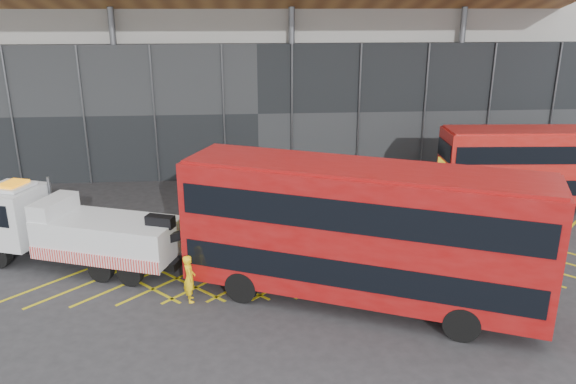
{
  "coord_description": "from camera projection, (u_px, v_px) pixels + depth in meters",
  "views": [
    {
      "loc": [
        1.18,
        -21.51,
        10.17
      ],
      "look_at": [
        3.0,
        1.5,
        2.4
      ],
      "focal_mm": 35.0,
      "sensor_mm": 36.0,
      "label": 1
    }
  ],
  "objects": [
    {
      "name": "ground_plane",
      "position": [
        219.0,
        259.0,
        23.47
      ],
      "size": [
        120.0,
        120.0,
        0.0
      ],
      "primitive_type": "plane",
      "color": "#2B2B2D"
    },
    {
      "name": "road_markings",
      "position": [
        333.0,
        255.0,
        23.83
      ],
      "size": [
        26.36,
        7.16,
        0.01
      ],
      "color": "gold",
      "rests_on": "ground_plane"
    },
    {
      "name": "construction_building",
      "position": [
        253.0,
        22.0,
        38.13
      ],
      "size": [
        55.0,
        23.97,
        18.0
      ],
      "color": "#999994",
      "rests_on": "ground_plane"
    },
    {
      "name": "recovery_truck",
      "position": [
        71.0,
        230.0,
        22.46
      ],
      "size": [
        9.62,
        4.98,
        3.41
      ],
      "rotation": [
        0.0,
        0.0,
        -0.34
      ],
      "color": "black",
      "rests_on": "ground_plane"
    },
    {
      "name": "bus_towed",
      "position": [
        360.0,
        230.0,
        19.23
      ],
      "size": [
        12.52,
        7.57,
        5.06
      ],
      "rotation": [
        0.0,
        0.0,
        -0.41
      ],
      "color": "maroon",
      "rests_on": "ground_plane"
    },
    {
      "name": "bus_second",
      "position": [
        543.0,
        165.0,
        28.73
      ],
      "size": [
        10.47,
        3.04,
        4.21
      ],
      "rotation": [
        0.0,
        0.0,
        -0.06
      ],
      "color": "#AD140F",
      "rests_on": "ground_plane"
    },
    {
      "name": "worker",
      "position": [
        189.0,
        278.0,
        19.95
      ],
      "size": [
        0.57,
        0.73,
        1.78
      ],
      "primitive_type": "imported",
      "rotation": [
        0.0,
        0.0,
        1.81
      ],
      "color": "yellow",
      "rests_on": "ground_plane"
    }
  ]
}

